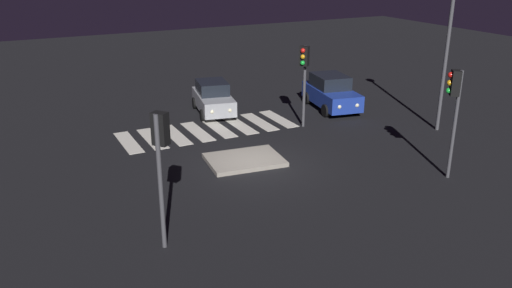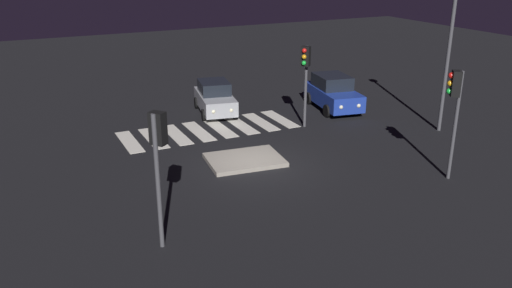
# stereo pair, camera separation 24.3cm
# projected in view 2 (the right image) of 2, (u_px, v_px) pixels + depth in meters

# --- Properties ---
(ground_plane) EXTENTS (80.00, 80.00, 0.00)m
(ground_plane) POSITION_uv_depth(u_px,v_px,m) (256.00, 166.00, 21.76)
(ground_plane) COLOR black
(traffic_island) EXTENTS (3.37, 2.68, 0.18)m
(traffic_island) POSITION_uv_depth(u_px,v_px,m) (245.00, 160.00, 22.21)
(traffic_island) COLOR gray
(traffic_island) RESTS_ON ground
(car_silver) EXTENTS (2.45, 4.21, 1.75)m
(car_silver) POSITION_uv_depth(u_px,v_px,m) (215.00, 98.00, 28.68)
(car_silver) COLOR #9EA0A5
(car_silver) RESTS_ON ground
(car_blue) EXTENTS (2.64, 4.58, 1.91)m
(car_blue) POSITION_uv_depth(u_px,v_px,m) (333.00, 93.00, 29.40)
(car_blue) COLOR #1E389E
(car_blue) RESTS_ON ground
(traffic_light_south) EXTENTS (0.53, 0.54, 4.13)m
(traffic_light_south) POSITION_uv_depth(u_px,v_px,m) (305.00, 67.00, 25.50)
(traffic_light_south) COLOR #47474C
(traffic_light_south) RESTS_ON ground
(traffic_light_west) EXTENTS (0.53, 0.54, 4.30)m
(traffic_light_west) POSITION_uv_depth(u_px,v_px,m) (455.00, 98.00, 19.53)
(traffic_light_west) COLOR #47474C
(traffic_light_west) RESTS_ON ground
(traffic_light_north) EXTENTS (0.53, 0.54, 4.21)m
(traffic_light_north) POSITION_uv_depth(u_px,v_px,m) (158.00, 146.00, 14.91)
(traffic_light_north) COLOR #47474C
(traffic_light_north) RESTS_ON ground
(street_lamp) EXTENTS (0.56, 0.56, 7.66)m
(street_lamp) POSITION_uv_depth(u_px,v_px,m) (452.00, 24.00, 24.34)
(street_lamp) COLOR #47474C
(street_lamp) RESTS_ON ground
(crosswalk_near) EXTENTS (8.75, 3.20, 0.02)m
(crosswalk_near) POSITION_uv_depth(u_px,v_px,m) (209.00, 130.00, 26.20)
(crosswalk_near) COLOR silver
(crosswalk_near) RESTS_ON ground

